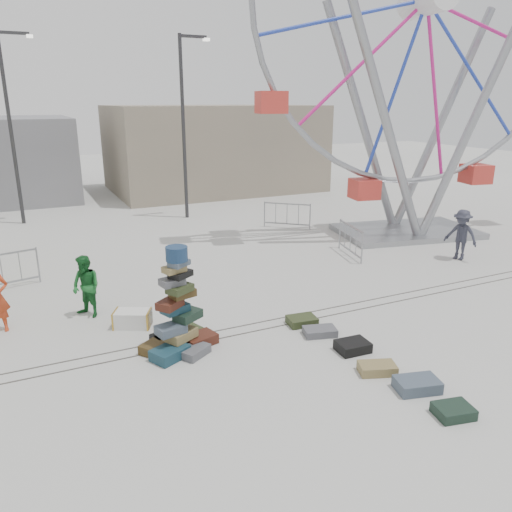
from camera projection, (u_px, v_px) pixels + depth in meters
name	position (u px, v px, depth m)	size (l,w,h in m)	color
ground	(238.00, 348.00, 11.08)	(90.00, 90.00, 0.00)	#9E9E99
track_line_near	(228.00, 337.00, 11.60)	(40.00, 0.04, 0.01)	#47443F
track_line_far	(222.00, 330.00, 11.94)	(40.00, 0.04, 0.01)	#47443F
building_right	(213.00, 148.00, 30.45)	(12.00, 8.00, 5.00)	gray
lamp_post_right	(185.00, 119.00, 22.23)	(1.41, 0.25, 8.00)	#2D2D30
lamp_post_left	(12.00, 120.00, 21.09)	(1.41, 0.25, 8.00)	#2D2D30
suitcase_tower	(178.00, 321.00, 10.87)	(1.80, 1.58, 2.36)	#193D4D
ferris_wheel	(424.00, 33.00, 18.33)	(13.14, 4.26, 15.48)	gray
steamer_trunk	(133.00, 319.00, 12.08)	(0.87, 0.50, 0.40)	silver
row_case_0	(302.00, 321.00, 12.23)	(0.69, 0.52, 0.19)	#323D1E
row_case_1	(320.00, 332.00, 11.67)	(0.75, 0.46, 0.18)	#595A61
row_case_2	(353.00, 346.00, 10.91)	(0.70, 0.54, 0.23)	black
row_case_3	(377.00, 368.00, 10.04)	(0.74, 0.44, 0.20)	olive
row_case_4	(417.00, 385.00, 9.43)	(0.82, 0.53, 0.24)	#475666
row_case_5	(453.00, 411.00, 8.66)	(0.64, 0.49, 0.20)	#192E22
barricade_dummy_c	(2.00, 271.00, 14.37)	(2.00, 0.10, 1.10)	gray
barricade_wheel_front	(350.00, 240.00, 17.57)	(2.00, 0.10, 1.10)	gray
barricade_wheel_back	(287.00, 215.00, 21.41)	(2.00, 0.10, 1.10)	gray
pedestrian_green	(86.00, 287.00, 12.49)	(0.78, 0.60, 1.60)	#175C24
pedestrian_grey	(461.00, 235.00, 17.04)	(1.13, 0.65, 1.74)	#2A2B38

